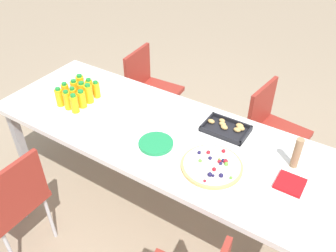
% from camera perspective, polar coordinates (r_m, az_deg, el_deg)
% --- Properties ---
extents(ground_plane, '(12.00, 12.00, 0.00)m').
position_cam_1_polar(ground_plane, '(2.84, -1.05, -12.69)').
color(ground_plane, gray).
extents(party_table, '(2.38, 0.85, 0.75)m').
position_cam_1_polar(party_table, '(2.35, -1.24, -1.83)').
color(party_table, white).
rests_on(party_table, ground_plane).
extents(chair_far_left, '(0.42, 0.42, 0.83)m').
position_cam_1_polar(chair_far_left, '(3.26, -3.09, 6.48)').
color(chair_far_left, maroon).
rests_on(chair_far_left, ground_plane).
extents(chair_far_right, '(0.45, 0.45, 0.83)m').
position_cam_1_polar(chair_far_right, '(2.86, 16.53, -0.16)').
color(chair_far_right, maroon).
rests_on(chair_far_right, ground_plane).
extents(chair_near_left, '(0.40, 0.40, 0.83)m').
position_cam_1_polar(chair_near_left, '(2.42, -24.26, -10.78)').
color(chair_near_left, maroon).
rests_on(chair_near_left, ground_plane).
extents(juice_bottle_0, '(0.05, 0.05, 0.14)m').
position_cam_1_polar(juice_bottle_0, '(2.62, -17.25, 4.49)').
color(juice_bottle_0, '#F9AC14').
rests_on(juice_bottle_0, party_table).
extents(juice_bottle_1, '(0.05, 0.05, 0.15)m').
position_cam_1_polar(juice_bottle_1, '(2.57, -16.06, 4.04)').
color(juice_bottle_1, '#F9AB14').
rests_on(juice_bottle_1, party_table).
extents(juice_bottle_2, '(0.06, 0.06, 0.14)m').
position_cam_1_polar(juice_bottle_2, '(2.52, -14.96, 3.52)').
color(juice_bottle_2, '#F9AB14').
rests_on(juice_bottle_2, party_table).
extents(juice_bottle_3, '(0.05, 0.05, 0.15)m').
position_cam_1_polar(juice_bottle_3, '(2.66, -16.28, 5.27)').
color(juice_bottle_3, '#F9AD14').
rests_on(juice_bottle_3, party_table).
extents(juice_bottle_4, '(0.05, 0.05, 0.13)m').
position_cam_1_polar(juice_bottle_4, '(2.61, -15.13, 4.71)').
color(juice_bottle_4, '#F9AA14').
rests_on(juice_bottle_4, party_table).
extents(juice_bottle_5, '(0.06, 0.06, 0.14)m').
position_cam_1_polar(juice_bottle_5, '(2.56, -13.83, 4.27)').
color(juice_bottle_5, '#F9AB14').
rests_on(juice_bottle_5, party_table).
extents(juice_bottle_6, '(0.06, 0.06, 0.13)m').
position_cam_1_polar(juice_bottle_6, '(2.71, -14.94, 5.92)').
color(juice_bottle_6, '#FAAD14').
rests_on(juice_bottle_6, party_table).
extents(juice_bottle_7, '(0.06, 0.06, 0.14)m').
position_cam_1_polar(juice_bottle_7, '(2.65, -13.74, 5.54)').
color(juice_bottle_7, '#FAB014').
rests_on(juice_bottle_7, party_table).
extents(juice_bottle_8, '(0.06, 0.06, 0.15)m').
position_cam_1_polar(juice_bottle_8, '(2.61, -12.70, 5.19)').
color(juice_bottle_8, '#F9AB14').
rests_on(juice_bottle_8, party_table).
extents(juice_bottle_9, '(0.06, 0.06, 0.14)m').
position_cam_1_polar(juice_bottle_9, '(2.75, -14.04, 6.69)').
color(juice_bottle_9, '#FBAC14').
rests_on(juice_bottle_9, party_table).
extents(juice_bottle_10, '(0.06, 0.06, 0.13)m').
position_cam_1_polar(juice_bottle_10, '(2.70, -12.65, 6.19)').
color(juice_bottle_10, '#FAAF14').
rests_on(juice_bottle_10, party_table).
extents(juice_bottle_11, '(0.05, 0.05, 0.13)m').
position_cam_1_polar(juice_bottle_11, '(2.66, -11.56, 5.81)').
color(juice_bottle_11, '#F8AA14').
rests_on(juice_bottle_11, party_table).
extents(fruit_pizza, '(0.36, 0.36, 0.05)m').
position_cam_1_polar(fruit_pizza, '(2.05, 7.17, -6.38)').
color(fruit_pizza, tan).
rests_on(fruit_pizza, party_table).
extents(snack_tray, '(0.29, 0.20, 0.04)m').
position_cam_1_polar(snack_tray, '(2.33, 9.53, -0.36)').
color(snack_tray, black).
rests_on(snack_tray, party_table).
extents(plate_stack, '(0.22, 0.22, 0.02)m').
position_cam_1_polar(plate_stack, '(2.19, -1.98, -2.87)').
color(plate_stack, '#1E8C4C').
rests_on(plate_stack, party_table).
extents(napkin_stack, '(0.15, 0.15, 0.02)m').
position_cam_1_polar(napkin_stack, '(2.05, 19.23, -8.84)').
color(napkin_stack, red).
rests_on(napkin_stack, party_table).
extents(cardboard_tube, '(0.04, 0.04, 0.20)m').
position_cam_1_polar(cardboard_tube, '(2.11, 20.22, -4.16)').
color(cardboard_tube, '#9E7A56').
rests_on(cardboard_tube, party_table).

